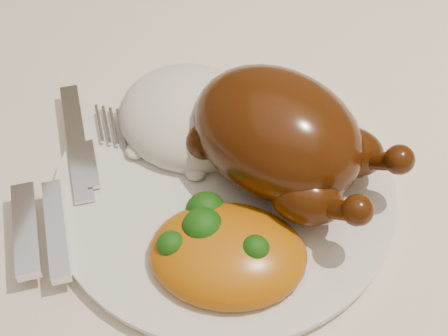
# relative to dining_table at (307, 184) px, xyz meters

# --- Properties ---
(dining_table) EXTENTS (1.60, 0.90, 0.76)m
(dining_table) POSITION_rel_dining_table_xyz_m (0.00, 0.00, 0.00)
(dining_table) COLOR brown
(dining_table) RESTS_ON floor
(tablecloth) EXTENTS (1.73, 1.03, 0.18)m
(tablecloth) POSITION_rel_dining_table_xyz_m (0.00, 0.00, 0.07)
(tablecloth) COLOR white
(tablecloth) RESTS_ON dining_table
(dinner_plate) EXTENTS (0.30, 0.30, 0.01)m
(dinner_plate) POSITION_rel_dining_table_xyz_m (-0.06, -0.11, 0.11)
(dinner_plate) COLOR white
(dinner_plate) RESTS_ON tablecloth
(roast_chicken) EXTENTS (0.19, 0.16, 0.09)m
(roast_chicken) POSITION_rel_dining_table_xyz_m (-0.02, -0.08, 0.16)
(roast_chicken) COLOR #461F07
(roast_chicken) RESTS_ON dinner_plate
(rice_mound) EXTENTS (0.14, 0.13, 0.07)m
(rice_mound) POSITION_rel_dining_table_xyz_m (-0.11, -0.05, 0.13)
(rice_mound) COLOR white
(rice_mound) RESTS_ON dinner_plate
(mac_and_cheese) EXTENTS (0.13, 0.11, 0.05)m
(mac_and_cheese) POSITION_rel_dining_table_xyz_m (-0.04, -0.17, 0.12)
(mac_and_cheese) COLOR #BF6C0C
(mac_and_cheese) RESTS_ON dinner_plate
(cutlery) EXTENTS (0.09, 0.20, 0.01)m
(cutlery) POSITION_rel_dining_table_xyz_m (-0.18, -0.16, 0.12)
(cutlery) COLOR silver
(cutlery) RESTS_ON dinner_plate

